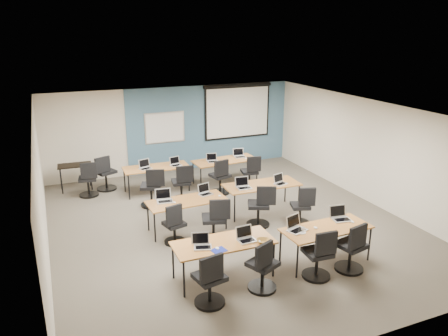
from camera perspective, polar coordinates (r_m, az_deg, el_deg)
name	(u,v)px	position (r m, az deg, el deg)	size (l,w,h in m)	color
floor	(229,224)	(10.45, 0.69, -7.30)	(8.00, 9.00, 0.02)	#6B6354
ceiling	(230,111)	(9.62, 0.75, 7.42)	(8.00, 9.00, 0.02)	white
wall_back	(173,130)	(14.05, -6.62, 5.02)	(8.00, 0.04, 2.70)	beige
wall_front	(359,263)	(6.42, 17.26, -11.81)	(8.00, 0.04, 2.70)	beige
wall_left	(41,195)	(9.21, -22.80, -3.21)	(0.04, 9.00, 2.70)	beige
wall_right	(369,152)	(12.05, 18.47, 2.05)	(0.04, 9.00, 2.70)	beige
blue_accent_panel	(210,126)	(14.41, -1.80, 5.45)	(5.50, 0.04, 2.70)	#3D5977
whiteboard	(165,128)	(13.88, -7.74, 5.24)	(1.28, 0.03, 0.98)	silver
projector_screen	(238,109)	(14.60, 1.79, 7.76)	(2.40, 0.10, 1.82)	black
training_table_front_left	(224,244)	(8.06, -0.06, -9.90)	(1.86, 0.77, 0.73)	olive
training_table_front_right	(326,230)	(8.82, 13.21, -7.86)	(1.78, 0.74, 0.73)	brown
training_table_mid_left	(187,202)	(9.92, -4.88, -4.46)	(1.79, 0.75, 0.73)	#AA5D2D
training_table_mid_right	(262,186)	(10.91, 4.95, -2.33)	(1.89, 0.79, 0.73)	olive
training_table_back_left	(156,168)	(12.36, -8.84, -0.06)	(1.82, 0.76, 0.73)	#9C6529
training_table_back_right	(225,161)	(12.87, 0.16, 0.89)	(1.90, 0.79, 0.73)	#A06F38
laptop_0	(202,244)	(7.86, -2.92, -9.85)	(0.31, 0.27, 0.24)	#B6B6BE
mouse_0	(217,248)	(7.81, -0.89, -10.43)	(0.06, 0.10, 0.04)	white
task_chair_0	(210,283)	(7.45, -1.83, -14.84)	(0.53, 0.53, 1.01)	black
laptop_1	(246,237)	(8.09, 2.88, -8.98)	(0.32, 0.28, 0.25)	silver
mouse_1	(259,241)	(8.07, 4.60, -9.48)	(0.06, 0.09, 0.03)	white
task_chair_1	(263,270)	(7.85, 5.09, -13.09)	(0.55, 0.52, 1.00)	black
laptop_2	(296,227)	(8.57, 9.36, -7.55)	(0.36, 0.31, 0.27)	#ABABB6
mouse_2	(316,228)	(8.72, 11.87, -7.64)	(0.06, 0.10, 0.04)	white
task_chair_2	(319,258)	(8.34, 12.31, -11.43)	(0.53, 0.53, 1.01)	black
laptop_3	(340,216)	(9.21, 14.94, -6.10)	(0.36, 0.31, 0.27)	#B8B8BB
mouse_3	(352,222)	(9.15, 16.41, -6.76)	(0.06, 0.10, 0.03)	white
task_chair_3	(352,251)	(8.72, 16.36, -10.36)	(0.55, 0.55, 1.03)	black
laptop_4	(164,198)	(9.89, -7.82, -3.95)	(0.36, 0.30, 0.27)	#B2B2B3
mouse_4	(174,202)	(9.78, -6.49, -4.48)	(0.06, 0.09, 0.03)	white
task_chair_4	(174,227)	(9.44, -6.49, -7.70)	(0.46, 0.46, 0.95)	black
laptop_5	(205,192)	(10.22, -2.51, -3.11)	(0.31, 0.26, 0.24)	#AFAFB6
mouse_5	(220,196)	(10.09, -0.58, -3.65)	(0.06, 0.09, 0.03)	white
task_chair_5	(215,223)	(9.47, -1.18, -7.25)	(0.56, 0.55, 1.03)	black
laptop_6	(243,185)	(10.61, 2.54, -2.27)	(0.34, 0.29, 0.26)	silver
mouse_6	(261,189)	(10.54, 4.89, -2.76)	(0.05, 0.09, 0.03)	white
task_chair_6	(260,209)	(10.21, 4.74, -5.37)	(0.59, 0.55, 1.02)	black
laptop_7	(280,181)	(10.97, 7.32, -1.75)	(0.31, 0.27, 0.24)	#AEAEAF
mouse_7	(286,184)	(10.95, 8.04, -2.07)	(0.06, 0.09, 0.03)	white
task_chair_7	(302,209)	(10.43, 10.14, -5.29)	(0.48, 0.47, 0.96)	black
laptop_8	(145,166)	(12.24, -10.28, 0.21)	(0.33, 0.28, 0.25)	#B5B5B5
mouse_8	(149,170)	(12.04, -9.77, -0.31)	(0.07, 0.10, 0.04)	white
task_chair_8	(152,190)	(11.43, -9.35, -2.92)	(0.59, 0.57, 1.05)	black
laptop_9	(175,163)	(12.41, -6.36, 0.62)	(0.31, 0.26, 0.23)	#B0B0BD
mouse_9	(180,166)	(12.31, -5.78, 0.27)	(0.06, 0.09, 0.03)	white
task_chair_9	(182,186)	(11.70, -5.49, -2.32)	(0.54, 0.54, 1.02)	black
laptop_10	(213,160)	(12.66, -1.51, 1.09)	(0.31, 0.27, 0.24)	#B5B5BF
mouse_10	(217,163)	(12.52, -0.88, 0.67)	(0.06, 0.10, 0.04)	white
task_chair_10	(220,179)	(12.13, -0.47, -1.49)	(0.55, 0.55, 1.02)	black
laptop_11	(239,155)	(13.14, 2.03, 1.71)	(0.33, 0.28, 0.25)	#BABABE
mouse_11	(246,159)	(12.96, 2.87, 1.24)	(0.06, 0.09, 0.03)	white
task_chair_11	(250,175)	(12.59, 3.48, -0.88)	(0.51, 0.51, 0.99)	black
blue_mousepad	(219,250)	(7.76, -0.68, -10.70)	(0.26, 0.21, 0.01)	navy
snack_bowl	(263,241)	(8.03, 5.15, -9.49)	(0.26, 0.26, 0.06)	brown
snack_plate	(301,232)	(8.51, 10.01, -8.25)	(0.19, 0.19, 0.01)	white
coffee_cup	(303,230)	(8.54, 10.28, -7.91)	(0.06, 0.06, 0.06)	silver
utility_table	(75,168)	(13.07, -18.91, 0.02)	(0.92, 0.51, 0.75)	black
spare_chair_a	(105,176)	(12.85, -15.25, -0.99)	(0.59, 0.56, 1.03)	black
spare_chair_b	(88,182)	(12.51, -17.30, -1.76)	(0.53, 0.53, 1.01)	black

